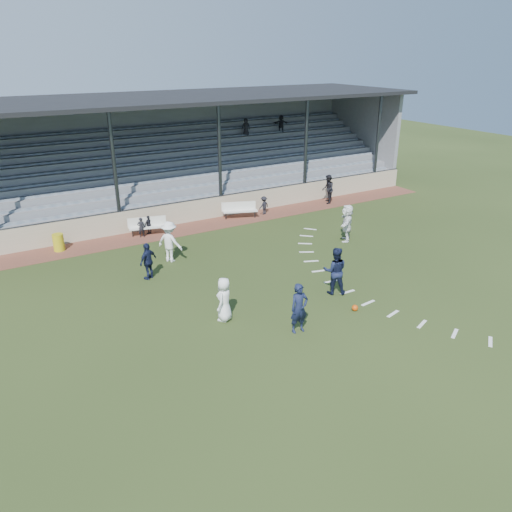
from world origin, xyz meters
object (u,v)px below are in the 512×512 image
at_px(football, 355,308).
at_px(player_white_lead, 224,299).
at_px(bench_right, 239,209).
at_px(bench_left, 148,224).
at_px(player_navy_lead, 299,308).
at_px(trash_bin, 59,242).
at_px(official, 328,189).

distance_m(football, player_white_lead, 4.97).
xyz_separation_m(bench_right, football, (-1.63, -12.01, -0.46)).
relative_size(bench_left, player_white_lead, 1.23).
xyz_separation_m(bench_right, player_navy_lead, (-4.31, -12.14, 0.32)).
distance_m(bench_right, player_navy_lead, 12.89).
bearing_deg(trash_bin, bench_left, -0.37).
bearing_deg(football, bench_right, 82.29).
bearing_deg(player_white_lead, football, 115.13).
relative_size(bench_left, player_navy_lead, 1.13).
bearing_deg(player_navy_lead, football, 7.59).
distance_m(football, player_navy_lead, 2.80).
bearing_deg(football, official, 56.14).
bearing_deg(official, football, 1.64).
xyz_separation_m(bench_left, player_white_lead, (-0.62, -10.08, 0.24)).
xyz_separation_m(bench_left, football, (3.91, -11.99, -0.46)).
bearing_deg(player_navy_lead, player_white_lead, 137.08).
relative_size(bench_left, football, 8.50).
xyz_separation_m(bench_right, trash_bin, (-10.05, 0.00, -0.14)).
height_order(trash_bin, football, trash_bin).
distance_m(football, official, 14.29).
distance_m(bench_right, trash_bin, 10.05).
bearing_deg(football, bench_left, 108.07).
relative_size(bench_left, official, 1.12).
height_order(player_white_lead, player_navy_lead, player_navy_lead).
bearing_deg(bench_left, official, 13.41).
height_order(player_navy_lead, official, official).
bearing_deg(trash_bin, official, -0.60).
relative_size(bench_right, trash_bin, 2.39).
bearing_deg(football, player_white_lead, 157.24).
xyz_separation_m(trash_bin, official, (16.37, -0.17, 0.49)).
bearing_deg(trash_bin, player_navy_lead, -64.72).
distance_m(bench_right, official, 6.33).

